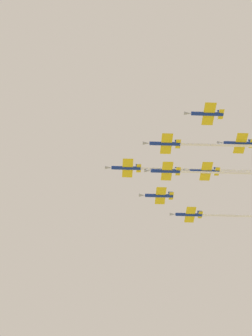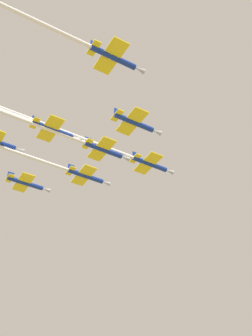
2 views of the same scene
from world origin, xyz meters
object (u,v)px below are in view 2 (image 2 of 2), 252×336
at_px(jet_lead, 95,143).
at_px(jet_port_trail, 8,113).
at_px(jet_center_rear, 55,30).
at_px(jet_starboard_outer, 26,183).
at_px(jet_port_outer, 67,136).
at_px(jet_port_inner, 31,157).
at_px(jet_starboard_inner, 135,123).

height_order(jet_lead, jet_port_trail, jet_lead).
xyz_separation_m(jet_center_rear, jet_port_trail, (22.41, -13.36, -1.26)).
distance_m(jet_starboard_outer, jet_port_trail, 29.72).
bearing_deg(jet_port_outer, jet_port_inner, -160.50).
distance_m(jet_starboard_outer, jet_center_rear, 53.91).
height_order(jet_port_inner, jet_port_trail, jet_port_inner).
xyz_separation_m(jet_lead, jet_port_trail, (12.32, 19.58, -0.71)).
bearing_deg(jet_center_rear, jet_starboard_outer, 165.39).
distance_m(jet_port_outer, jet_starboard_outer, 26.14).
height_order(jet_center_rear, jet_port_trail, jet_center_rear).
bearing_deg(jet_lead, jet_port_outer, -90.00).
height_order(jet_lead, jet_port_inner, jet_lead).
xyz_separation_m(jet_port_outer, jet_center_rear, (-14.25, 26.33, 1.64)).
xyz_separation_m(jet_lead, jet_center_rear, (-10.09, 32.94, 0.54)).
relative_size(jet_lead, jet_starboard_inner, 4.26).
distance_m(jet_port_outer, jet_port_trail, 15.33).
relative_size(jet_lead, jet_port_outer, 1.33).
relative_size(jet_lead, jet_starboard_outer, 4.26).
distance_m(jet_lead, jet_center_rear, 34.46).
distance_m(jet_starboard_inner, jet_port_outer, 17.69).
bearing_deg(jet_center_rear, jet_port_inner, 165.56).
height_order(jet_port_inner, jet_port_outer, jet_port_inner).
bearing_deg(jet_center_rear, jet_lead, 139.21).
bearing_deg(jet_port_inner, jet_port_outer, 19.50).
bearing_deg(jet_lead, jet_port_inner, -136.37).
xyz_separation_m(jet_port_outer, jet_starboard_outer, (22.66, -12.96, 1.29)).
relative_size(jet_port_inner, jet_port_trail, 1.24).
bearing_deg(jet_port_outer, jet_center_rear, -29.40).
xyz_separation_m(jet_starboard_inner, jet_center_rear, (3.15, 29.50, 1.94)).
distance_m(jet_port_inner, jet_center_rear, 40.42).
bearing_deg(jet_port_trail, jet_port_outer, 90.00).
bearing_deg(jet_starboard_inner, jet_starboard_outer, -161.57).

